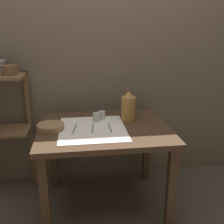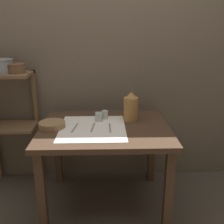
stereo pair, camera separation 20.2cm
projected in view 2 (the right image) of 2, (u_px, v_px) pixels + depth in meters
The scene contains 13 objects.
ground_plane at pixel (105, 202), 2.28m from camera, with size 12.00×12.00×0.00m, color #473F35.
stone_wall_back at pixel (104, 56), 2.40m from camera, with size 7.00×0.06×2.40m.
wooden_table at pixel (104, 138), 2.09m from camera, with size 1.02×0.81×0.71m.
wooden_shelf_unit at pixel (9, 109), 2.36m from camera, with size 0.46×0.30×1.08m.
linen_cloth at pixel (92, 128), 2.03m from camera, with size 0.51×0.56×0.00m.
pitcher_with_flowers at pixel (130, 107), 2.16m from camera, with size 0.12×0.12×0.45m.
wooden_bowl at pixel (51, 125), 2.03m from camera, with size 0.20×0.20×0.05m.
glass_tumbler_near at pixel (98, 117), 2.17m from camera, with size 0.06×0.06×0.07m.
glass_tumbler_far at pixel (104, 115), 2.23m from camera, with size 0.06×0.06×0.07m.
fork_outer at pixel (74, 128), 2.03m from camera, with size 0.04×0.18×0.00m.
fork_inner at pixel (92, 127), 2.04m from camera, with size 0.03×0.18×0.00m.
knife_center at pixel (109, 128), 2.03m from camera, with size 0.02×0.18×0.00m.
metal_pot_small at pixel (15, 68), 2.21m from camera, with size 0.16×0.16×0.08m.
Camera 2 is at (0.00, -1.93, 1.45)m, focal length 42.00 mm.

